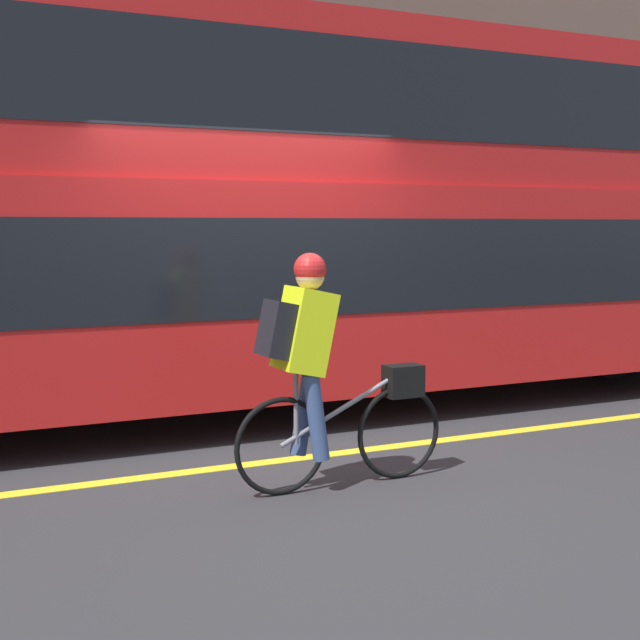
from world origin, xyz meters
TOP-DOWN VIEW (x-y plane):
  - ground_plane at (0.00, 0.00)m, footprint 80.00×80.00m
  - road_center_line at (0.00, -0.07)m, footprint 50.00×0.14m
  - sidewalk_curb at (0.00, 5.34)m, footprint 60.00×2.43m
  - bus at (1.22, 1.69)m, footprint 11.79×2.51m
  - cyclist_on_bike at (-0.07, -0.85)m, footprint 1.54×0.32m
  - trash_bin at (3.01, 5.22)m, footprint 0.56×0.56m
  - street_sign_post at (6.29, 5.21)m, footprint 0.36×0.09m

SIDE VIEW (x-z plane):
  - ground_plane at x=0.00m, z-range 0.00..0.00m
  - road_center_line at x=0.00m, z-range 0.00..0.01m
  - sidewalk_curb at x=0.00m, z-range 0.00..0.15m
  - trash_bin at x=3.01m, z-range 0.15..1.17m
  - cyclist_on_bike at x=-0.07m, z-range 0.07..1.64m
  - street_sign_post at x=6.29m, z-range 0.29..2.50m
  - bus at x=1.22m, z-range 0.21..3.72m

